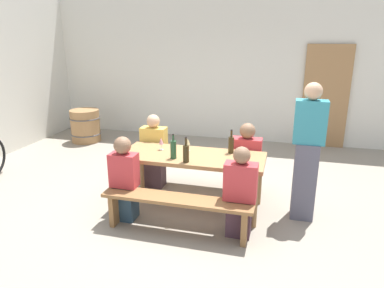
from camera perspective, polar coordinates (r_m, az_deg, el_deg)
name	(u,v)px	position (r m, az deg, el deg)	size (l,w,h in m)	color
ground_plane	(192,206)	(4.90, 0.00, -10.10)	(24.00, 24.00, 0.00)	gray
back_wall	(235,67)	(7.86, 6.94, 12.34)	(14.00, 0.20, 3.20)	silver
wooden_door	(325,97)	(7.74, 20.91, 7.17)	(0.90, 0.06, 2.10)	#9E7247
tasting_table	(192,161)	(4.64, 0.00, -2.77)	(1.90, 0.76, 0.75)	#9E7247
bench_near	(177,205)	(4.16, -2.49, -9.95)	(1.80, 0.30, 0.45)	olive
bench_far	(204,166)	(5.36, 1.91, -3.53)	(1.80, 0.30, 0.45)	olive
wine_bottle_0	(173,149)	(4.45, -3.06, -0.84)	(0.08, 0.08, 0.32)	#234C2D
wine_bottle_1	(231,144)	(4.67, 6.38, -0.08)	(0.07, 0.07, 0.32)	#332814
wine_bottle_2	(186,153)	(4.31, -1.02, -1.48)	(0.08, 0.08, 0.32)	#332814
wine_glass_0	(161,141)	(4.80, -5.05, 0.43)	(0.07, 0.07, 0.17)	silver
wine_glass_1	(188,142)	(4.73, -0.69, 0.34)	(0.07, 0.07, 0.18)	silver
seated_guest_near_0	(125,180)	(4.47, -10.92, -5.77)	(0.34, 0.24, 1.09)	#263E50
seated_guest_near_1	(240,194)	(4.09, 7.83, -8.12)	(0.37, 0.24, 1.08)	#462D39
seated_guest_far_0	(154,153)	(5.38, -6.16, -1.46)	(0.38, 0.24, 1.14)	#49333A
seated_guest_far_1	(246,162)	(5.06, 8.79, -2.97)	(0.42, 0.24, 1.10)	#53586B
standing_host	(307,155)	(4.53, 18.21, -1.68)	(0.37, 0.24, 1.74)	#565667
wine_barrel	(86,126)	(8.08, -16.95, 2.88)	(0.66, 0.66, 0.71)	#9E7247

